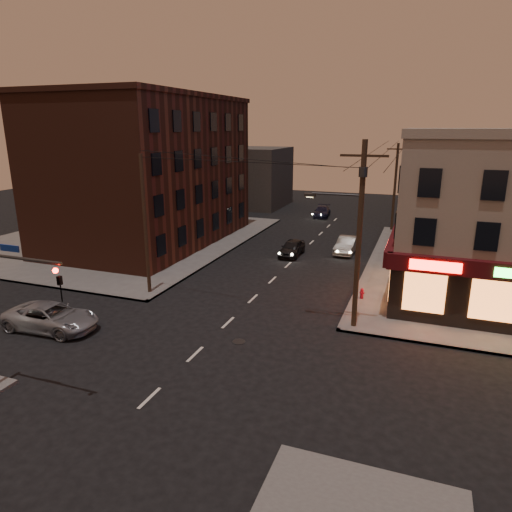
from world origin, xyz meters
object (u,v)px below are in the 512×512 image
at_px(fire_hydrant, 362,293).
at_px(suv_cross, 51,317).
at_px(sedan_mid, 347,245).
at_px(sedan_near, 292,248).
at_px(sedan_far, 322,212).

bearing_deg(fire_hydrant, suv_cross, -146.07).
bearing_deg(sedan_mid, suv_cross, -117.56).
relative_size(suv_cross, sedan_near, 1.31).
height_order(suv_cross, fire_hydrant, suv_cross).
bearing_deg(suv_cross, sedan_near, -25.75).
height_order(sedan_near, sedan_far, sedan_near).
distance_m(sedan_mid, fire_hydrant, 11.59).
bearing_deg(suv_cross, sedan_far, -12.74).
height_order(sedan_far, fire_hydrant, sedan_far).
relative_size(sedan_far, fire_hydrant, 6.28).
xyz_separation_m(sedan_near, fire_hydrant, (7.15, -8.73, -0.15)).
distance_m(sedan_near, sedan_mid, 4.98).
distance_m(sedan_far, fire_hydrant, 28.42).
relative_size(sedan_near, fire_hydrant, 5.73).
bearing_deg(sedan_near, sedan_mid, 30.40).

